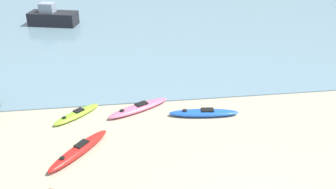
{
  "coord_description": "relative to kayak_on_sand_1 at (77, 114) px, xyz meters",
  "views": [
    {
      "loc": [
        -4.32,
        -8.26,
        9.41
      ],
      "look_at": [
        -1.87,
        9.48,
        0.5
      ],
      "focal_mm": 42.0,
      "sensor_mm": 36.0,
      "label": 1
    }
  ],
  "objects": [
    {
      "name": "kayak_on_sand_3",
      "position": [
        3.0,
        0.19,
        0.02
      ],
      "size": [
        3.32,
        2.24,
        0.35
      ],
      "color": "#E5668C",
      "rests_on": "ground_plane"
    },
    {
      "name": "kayak_on_sand_4",
      "position": [
        0.31,
        -3.16,
        0.05
      ],
      "size": [
        2.61,
        3.12,
        0.41
      ],
      "color": "red",
      "rests_on": "ground_plane"
    },
    {
      "name": "kayak_on_sand_1",
      "position": [
        0.0,
        0.0,
        0.0
      ],
      "size": [
        2.37,
        2.27,
        0.31
      ],
      "color": "#8CCC2D",
      "rests_on": "ground_plane"
    },
    {
      "name": "kayak_on_sand_2",
      "position": [
        6.09,
        -0.75,
        0.02
      ],
      "size": [
        3.43,
        1.03,
        0.35
      ],
      "color": "blue",
      "rests_on": "ground_plane"
    },
    {
      "name": "moored_boat_4",
      "position": [
        -2.98,
        15.84,
        0.57
      ],
      "size": [
        4.16,
        2.58,
        1.82
      ],
      "color": "black",
      "rests_on": "bay_water"
    }
  ]
}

